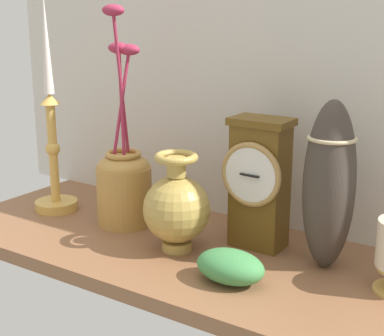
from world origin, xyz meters
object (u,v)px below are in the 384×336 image
(mantel_clock, at_px, (259,182))
(brass_vase_bulbous, at_px, (177,207))
(candlestick_tall_left, at_px, (53,144))
(tall_ceramic_vase, at_px, (329,185))
(brass_vase_jar, at_px, (124,179))

(mantel_clock, xyz_separation_m, brass_vase_bulbous, (-0.10, -0.09, -0.04))
(candlestick_tall_left, height_order, tall_ceramic_vase, candlestick_tall_left)
(brass_vase_jar, bearing_deg, tall_ceramic_vase, 3.85)
(mantel_clock, bearing_deg, brass_vase_bulbous, -139.63)
(tall_ceramic_vase, bearing_deg, brass_vase_jar, -176.15)
(mantel_clock, height_order, brass_vase_bulbous, mantel_clock)
(brass_vase_bulbous, xyz_separation_m, brass_vase_jar, (-0.15, 0.05, 0.01))
(mantel_clock, height_order, candlestick_tall_left, candlestick_tall_left)
(brass_vase_bulbous, height_order, tall_ceramic_vase, tall_ceramic_vase)
(brass_vase_jar, bearing_deg, brass_vase_bulbous, -17.69)
(mantel_clock, distance_m, candlestick_tall_left, 0.43)
(candlestick_tall_left, bearing_deg, tall_ceramic_vase, 4.36)
(candlestick_tall_left, height_order, brass_vase_jar, candlestick_tall_left)
(mantel_clock, distance_m, brass_vase_bulbous, 0.14)
(mantel_clock, xyz_separation_m, brass_vase_jar, (-0.26, -0.04, -0.03))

